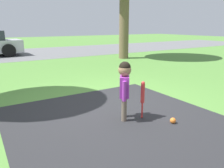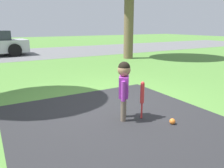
% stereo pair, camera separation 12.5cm
% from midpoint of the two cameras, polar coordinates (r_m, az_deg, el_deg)
% --- Properties ---
extents(ground_plane, '(60.00, 60.00, 0.00)m').
position_cam_midpoint_polar(ground_plane, '(4.59, -1.18, -5.20)').
color(ground_plane, '#518438').
extents(street_strip, '(40.00, 6.00, 0.01)m').
position_cam_midpoint_polar(street_strip, '(13.90, -22.82, 7.29)').
color(street_strip, slate).
rests_on(street_strip, ground).
extents(child, '(0.29, 0.35, 1.02)m').
position_cam_midpoint_polar(child, '(3.67, 2.33, 0.38)').
color(child, '#6B5B4C').
rests_on(child, ground).
extents(baseball_bat, '(0.07, 0.07, 0.67)m').
position_cam_midpoint_polar(baseball_bat, '(3.80, 7.09, -2.75)').
color(baseball_bat, red).
rests_on(baseball_bat, ground).
extents(sports_ball, '(0.10, 0.10, 0.10)m').
position_cam_midpoint_polar(sports_ball, '(3.82, 14.72, -9.22)').
color(sports_ball, orange).
rests_on(sports_ball, ground).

